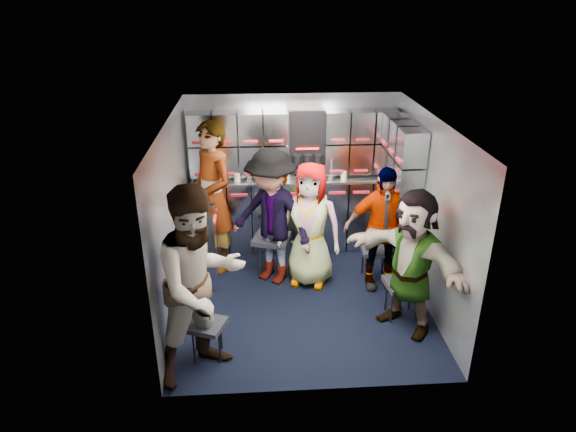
{
  "coord_description": "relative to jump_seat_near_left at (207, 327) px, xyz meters",
  "views": [
    {
      "loc": [
        -0.51,
        -5.08,
        3.36
      ],
      "look_at": [
        -0.14,
        0.35,
        0.9
      ],
      "focal_mm": 32.0,
      "sensor_mm": 36.0,
      "label": 1
    }
  ],
  "objects": [
    {
      "name": "floor",
      "position": [
        1.02,
        0.97,
        -0.35
      ],
      "size": [
        3.0,
        3.0,
        0.0
      ],
      "primitive_type": "plane",
      "color": "black",
      "rests_on": "ground"
    },
    {
      "name": "attendant_arc_a",
      "position": [
        -0.0,
        -0.18,
        0.59
      ],
      "size": [
        1.16,
        1.11,
        1.88
      ],
      "primitive_type": "imported",
      "rotation": [
        0.0,
        0.0,
        0.64
      ],
      "color": "black",
      "rests_on": "ground"
    },
    {
      "name": "attendant_arc_b",
      "position": [
        0.69,
        1.42,
        0.49
      ],
      "size": [
        1.25,
        1.15,
        1.69
      ],
      "primitive_type": "imported",
      "rotation": [
        0.0,
        0.0,
        -0.63
      ],
      "color": "black",
      "rests_on": "ground"
    },
    {
      "name": "attendant_standing",
      "position": [
        -0.02,
        1.8,
        0.62
      ],
      "size": [
        0.79,
        0.84,
        1.93
      ],
      "primitive_type": "imported",
      "rotation": [
        0.0,
        0.0,
        -0.95
      ],
      "color": "black",
      "rests_on": "ground"
    },
    {
      "name": "attendant_arc_d",
      "position": [
        1.97,
        1.2,
        0.41
      ],
      "size": [
        0.9,
        0.4,
        1.52
      ],
      "primitive_type": "imported",
      "rotation": [
        0.0,
        0.0,
        -0.03
      ],
      "color": "black",
      "rests_on": "ground"
    },
    {
      "name": "locker_bank_right",
      "position": [
        2.27,
        1.67,
        1.14
      ],
      "size": [
        0.28,
        1.0,
        0.82
      ],
      "primitive_type": "cube",
      "color": "#A5AAB6",
      "rests_on": "wall_right"
    },
    {
      "name": "wall_right",
      "position": [
        2.42,
        0.97,
        0.7
      ],
      "size": [
        0.04,
        3.0,
        2.1
      ],
      "primitive_type": "cube",
      "color": "#92969F",
      "rests_on": "ground"
    },
    {
      "name": "locker_bank_back",
      "position": [
        1.02,
        2.32,
        1.14
      ],
      "size": [
        2.68,
        0.28,
        0.82
      ],
      "primitive_type": "cube",
      "color": "#A5AAB6",
      "rests_on": "wall_back"
    },
    {
      "name": "ceiling",
      "position": [
        1.02,
        0.97,
        1.75
      ],
      "size": [
        2.8,
        3.0,
        0.02
      ],
      "primitive_type": "cube",
      "color": "silver",
      "rests_on": "wall_back"
    },
    {
      "name": "red_latch_strip",
      "position": [
        1.02,
        2.06,
        0.53
      ],
      "size": [
        2.6,
        0.02,
        0.03
      ],
      "primitive_type": "cube",
      "color": "#B01420",
      "rests_on": "cart_bank_back"
    },
    {
      "name": "bottle_left",
      "position": [
        0.04,
        2.21,
        0.8
      ],
      "size": [
        0.07,
        0.07,
        0.24
      ],
      "primitive_type": "cylinder",
      "color": "white",
      "rests_on": "counter"
    },
    {
      "name": "jump_seat_mid_left",
      "position": [
        0.69,
        1.6,
        0.09
      ],
      "size": [
        0.52,
        0.51,
        0.5
      ],
      "rotation": [
        0.0,
        0.0,
        -0.29
      ],
      "color": "black",
      "rests_on": "ground"
    },
    {
      "name": "right_cabinet",
      "position": [
        2.27,
        1.57,
        0.15
      ],
      "size": [
        0.28,
        1.2,
        1.0
      ],
      "primitive_type": "cube",
      "color": "#A5AAB6",
      "rests_on": "ground"
    },
    {
      "name": "cup_right",
      "position": [
        1.67,
        2.2,
        0.73
      ],
      "size": [
        0.08,
        0.08,
        0.11
      ],
      "primitive_type": "cylinder",
      "color": "tan",
      "rests_on": "counter"
    },
    {
      "name": "wall_left",
      "position": [
        -0.38,
        0.97,
        0.7
      ],
      "size": [
        0.04,
        3.0,
        2.1
      ],
      "primitive_type": "cube",
      "color": "#92969F",
      "rests_on": "ground"
    },
    {
      "name": "cart_bank_left",
      "position": [
        -0.17,
        1.53,
        0.14
      ],
      "size": [
        0.38,
        0.76,
        0.99
      ],
      "primitive_type": "cube",
      "color": "#A5AAB6",
      "rests_on": "ground"
    },
    {
      "name": "jump_seat_mid_right",
      "position": [
        1.97,
        1.38,
        0.02
      ],
      "size": [
        0.37,
        0.35,
        0.41
      ],
      "rotation": [
        0.0,
        0.0,
        -0.05
      ],
      "color": "black",
      "rests_on": "ground"
    },
    {
      "name": "attendant_arc_c",
      "position": [
        1.14,
        1.34,
        0.42
      ],
      "size": [
        0.87,
        0.7,
        1.54
      ],
      "primitive_type": "imported",
      "rotation": [
        0.0,
        0.0,
        -0.33
      ],
      "color": "black",
      "rests_on": "ground"
    },
    {
      "name": "attendant_arc_e",
      "position": [
        2.07,
        0.36,
        0.44
      ],
      "size": [
        1.28,
        1.42,
        1.57
      ],
      "primitive_type": "imported",
      "rotation": [
        0.0,
        0.0,
        -0.89
      ],
      "color": "black",
      "rests_on": "ground"
    },
    {
      "name": "wall_back",
      "position": [
        1.02,
        2.47,
        0.7
      ],
      "size": [
        2.8,
        0.04,
        2.1
      ],
      "primitive_type": "cube",
      "color": "#92969F",
      "rests_on": "ground"
    },
    {
      "name": "bottle_right",
      "position": [
        1.5,
        2.21,
        0.82
      ],
      "size": [
        0.06,
        0.06,
        0.28
      ],
      "primitive_type": "cylinder",
      "color": "white",
      "rests_on": "counter"
    },
    {
      "name": "coffee_niche",
      "position": [
        1.2,
        2.38,
        1.12
      ],
      "size": [
        0.46,
        0.16,
        0.84
      ],
      "primitive_type": null,
      "color": "black",
      "rests_on": "wall_back"
    },
    {
      "name": "cart_bank_back",
      "position": [
        1.02,
        2.26,
        0.14
      ],
      "size": [
        2.68,
        0.38,
        0.99
      ],
      "primitive_type": "cube",
      "color": "#A5AAB6",
      "rests_on": "ground"
    },
    {
      "name": "jump_seat_near_left",
      "position": [
        0.0,
        0.0,
        0.0
      ],
      "size": [
        0.43,
        0.42,
        0.4
      ],
      "rotation": [
        0.0,
        0.0,
        -0.37
      ],
      "color": "black",
      "rests_on": "ground"
    },
    {
      "name": "cup_left",
      "position": [
        0.27,
        2.2,
        0.73
      ],
      "size": [
        0.08,
        0.08,
        0.11
      ],
      "primitive_type": "cylinder",
      "color": "tan",
      "rests_on": "counter"
    },
    {
      "name": "jump_seat_center",
      "position": [
        1.14,
        1.52,
        0.02
      ],
      "size": [
        0.43,
        0.42,
        0.41
      ],
      "rotation": [
        0.0,
        0.0,
        0.31
      ],
      "color": "black",
      "rests_on": "ground"
    },
    {
      "name": "counter",
      "position": [
        1.02,
        2.26,
        0.66
      ],
      "size": [
        2.68,
        0.42,
        0.03
      ],
      "primitive_type": "cube",
      "color": "#B2B4B9",
      "rests_on": "cart_bank_back"
    },
    {
      "name": "jump_seat_near_right",
      "position": [
        2.07,
        0.54,
        0.04
      ],
      "size": [
        0.41,
        0.39,
        0.44
      ],
      "rotation": [
        0.0,
        0.0,
        0.11
      ],
      "color": "black",
      "rests_on": "ground"
    },
    {
      "name": "bottle_mid",
      "position": [
        0.43,
        2.21,
        0.79
      ],
      "size": [
        0.07,
        0.07,
        0.23
      ],
      "primitive_type": "cylinder",
      "color": "white",
      "rests_on": "counter"
    }
  ]
}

